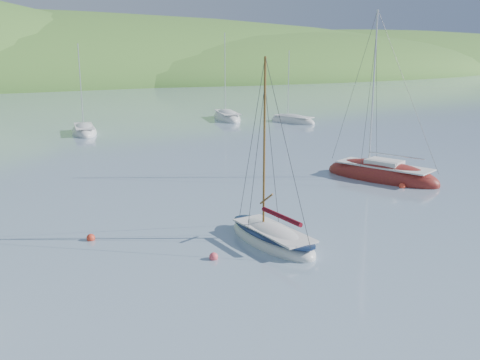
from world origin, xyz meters
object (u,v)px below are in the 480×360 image
distant_sloop_d (293,121)px  sloop_red (381,176)px  daysailer_white (272,238)px  distant_sloop_b (227,118)px  distant_sloop_a (84,132)px

distant_sloop_d → sloop_red: bearing=-128.8°
sloop_red → distant_sloop_d: size_ratio=1.31×
daysailer_white → distant_sloop_d: (27.39, 38.27, -0.05)m
daysailer_white → distant_sloop_d: 47.06m
daysailer_white → distant_sloop_b: bearing=62.3°
distant_sloop_d → distant_sloop_b: bearing=115.1°
daysailer_white → distant_sloop_b: distant_sloop_b is taller
distant_sloop_a → sloop_red: bearing=-57.1°
sloop_red → daysailer_white: bearing=-172.2°
distant_sloop_a → distant_sloop_d: distant_sloop_a is taller
distant_sloop_a → distant_sloop_b: bearing=19.2°
daysailer_white → sloop_red: 16.70m
sloop_red → distant_sloop_d: (12.60, 30.53, -0.06)m
distant_sloop_b → distant_sloop_d: distant_sloop_b is taller
distant_sloop_d → daysailer_white: bearing=-142.0°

